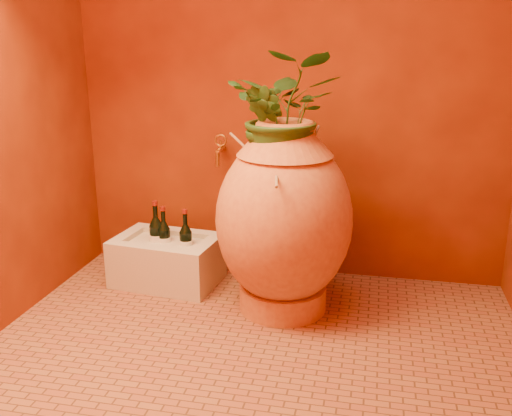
% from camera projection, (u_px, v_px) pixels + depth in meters
% --- Properties ---
extents(floor, '(2.50, 2.50, 0.00)m').
position_uv_depth(floor, '(252.00, 352.00, 2.61)').
color(floor, brown).
rests_on(floor, ground).
extents(wall_back, '(2.50, 0.02, 2.50)m').
position_uv_depth(wall_back, '(291.00, 62.00, 3.18)').
color(wall_back, '#5A1A05').
rests_on(wall_back, ground).
extents(amphora, '(0.81, 0.81, 1.00)m').
position_uv_depth(amphora, '(284.00, 219.00, 2.89)').
color(amphora, '#BD7435').
rests_on(amphora, floor).
extents(stone_basin, '(0.62, 0.46, 0.28)m').
position_uv_depth(stone_basin, '(167.00, 261.00, 3.32)').
color(stone_basin, beige).
rests_on(stone_basin, floor).
extents(wine_bottle_a, '(0.07, 0.07, 0.30)m').
position_uv_depth(wine_bottle_a, '(186.00, 242.00, 3.25)').
color(wine_bottle_a, black).
rests_on(wine_bottle_a, stone_basin).
extents(wine_bottle_b, '(0.08, 0.08, 0.31)m').
position_uv_depth(wine_bottle_b, '(164.00, 239.00, 3.30)').
color(wine_bottle_b, black).
rests_on(wine_bottle_b, stone_basin).
extents(wine_bottle_c, '(0.08, 0.08, 0.34)m').
position_uv_depth(wine_bottle_c, '(157.00, 237.00, 3.30)').
color(wine_bottle_c, black).
rests_on(wine_bottle_c, stone_basin).
extents(wall_tap, '(0.08, 0.16, 0.18)m').
position_uv_depth(wall_tap, '(220.00, 148.00, 3.32)').
color(wall_tap, '#AE7C28').
rests_on(wall_tap, wall_back).
extents(plant_main, '(0.53, 0.46, 0.59)m').
position_uv_depth(plant_main, '(286.00, 113.00, 2.75)').
color(plant_main, '#204418').
rests_on(plant_main, amphora).
extents(plant_side, '(0.28, 0.28, 0.40)m').
position_uv_depth(plant_side, '(266.00, 126.00, 2.72)').
color(plant_side, '#204418').
rests_on(plant_side, amphora).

